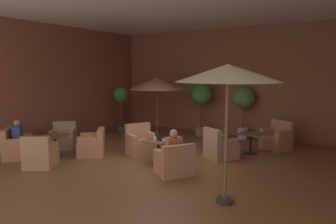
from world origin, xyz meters
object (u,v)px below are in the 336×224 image
object	(u,v)px
cafe_table_front_right	(251,139)
armchair_mid_center_north	(92,145)
open_laptop	(160,139)
patio_umbrella_center_beige	(228,74)
iced_drink_cup	(155,139)
armchair_front_left_north	(141,144)
armchair_mid_center_west	(40,156)
potted_tree_mid_right	(201,98)
armchair_front_left_east	(174,163)
armchair_mid_center_south	(17,147)
patron_blue_shirt	(17,133)
cafe_table_mid_center	(55,140)
patron_by_window	(174,145)
cafe_table_front_left	(158,146)
armchair_front_right_north	(220,148)
armchair_mid_center_east	(64,138)
armchair_front_right_east	(277,139)
patio_umbrella_tall_red	(157,84)
potted_tree_mid_left	(121,103)
potted_tree_left_corner	(244,101)

from	to	relation	value
cafe_table_front_right	armchair_mid_center_north	world-z (taller)	armchair_mid_center_north
armchair_mid_center_north	open_laptop	distance (m)	2.26
patio_umbrella_center_beige	iced_drink_cup	xyz separation A→B (m)	(-2.57, 1.32, -1.75)
armchair_front_left_north	armchair_mid_center_west	bearing A→B (deg)	-119.83
patio_umbrella_center_beige	iced_drink_cup	world-z (taller)	patio_umbrella_center_beige
armchair_front_left_north	potted_tree_mid_right	bearing A→B (deg)	85.86
armchair_front_left_east	armchair_mid_center_west	xyz separation A→B (m)	(-3.25, -1.41, 0.02)
armchair_front_left_east	armchair_mid_center_south	distance (m)	4.75
patron_blue_shirt	patio_umbrella_center_beige	bearing A→B (deg)	3.36
cafe_table_mid_center	patron_by_window	xyz separation A→B (m)	(3.78, 0.53, 0.25)
cafe_table_mid_center	open_laptop	xyz separation A→B (m)	(3.01, 1.08, 0.22)
patio_umbrella_center_beige	patron_by_window	world-z (taller)	patio_umbrella_center_beige
armchair_mid_center_north	armchair_mid_center_west	bearing A→B (deg)	-99.14
cafe_table_front_left	armchair_front_right_north	xyz separation A→B (m)	(1.22, 1.35, -0.17)
armchair_front_right_north	armchair_mid_center_east	world-z (taller)	armchair_front_right_north
armchair_mid_center_west	iced_drink_cup	distance (m)	3.03
armchair_mid_center_north	cafe_table_front_left	bearing A→B (deg)	11.01
armchair_front_right_east	armchair_front_left_north	bearing A→B (deg)	-138.84
armchair_front_left_east	patio_umbrella_tall_red	size ratio (longest dim) A/B	0.47
armchair_mid_center_north	iced_drink_cup	size ratio (longest dim) A/B	9.56
armchair_mid_center_east	armchair_mid_center_south	size ratio (longest dim) A/B	0.97
armchair_mid_center_east	armchair_mid_center_north	bearing A→B (deg)	-5.79
armchair_mid_center_east	patron_by_window	world-z (taller)	patron_by_window
armchair_front_right_north	patron_blue_shirt	world-z (taller)	patron_blue_shirt
armchair_mid_center_south	potted_tree_mid_left	xyz separation A→B (m)	(0.06, 4.45, 0.90)
cafe_table_front_right	armchair_mid_center_south	distance (m)	6.89
armchair_front_left_north	armchair_mid_center_east	bearing A→B (deg)	-164.75
iced_drink_cup	potted_tree_left_corner	bearing A→B (deg)	78.70
patron_by_window	armchair_mid_center_south	bearing A→B (deg)	-164.50
armchair_front_right_north	armchair_mid_center_west	bearing A→B (deg)	-136.99
armchair_front_left_east	armchair_mid_center_north	size ratio (longest dim) A/B	1.01
armchair_front_right_east	potted_tree_left_corner	xyz separation A→B (m)	(-1.46, 0.94, 1.07)
cafe_table_front_right	potted_tree_mid_left	bearing A→B (deg)	176.78
patio_umbrella_tall_red	potted_tree_mid_right	world-z (taller)	patio_umbrella_tall_red
armchair_front_left_east	cafe_table_front_right	distance (m)	3.05
cafe_table_front_right	armchair_mid_center_west	bearing A→B (deg)	-133.90
cafe_table_front_left	potted_tree_mid_left	distance (m)	4.56
armchair_mid_center_south	potted_tree_left_corner	distance (m)	7.68
armchair_front_left_north	armchair_front_left_east	size ratio (longest dim) A/B	0.96
patron_by_window	cafe_table_front_right	bearing A→B (deg)	71.91
patron_by_window	open_laptop	size ratio (longest dim) A/B	1.90
potted_tree_left_corner	potted_tree_mid_left	bearing A→B (deg)	-160.08
armchair_front_right_east	patron_blue_shirt	bearing A→B (deg)	-139.48
armchair_mid_center_south	patio_umbrella_center_beige	xyz separation A→B (m)	(6.25, 0.39, 2.12)
iced_drink_cup	open_laptop	xyz separation A→B (m)	(0.10, 0.10, -0.00)
armchair_mid_center_south	potted_tree_mid_right	xyz separation A→B (m)	(3.00, 5.74, 1.14)
armchair_mid_center_west	armchair_mid_center_south	bearing A→B (deg)	172.68
armchair_mid_center_south	patio_umbrella_tall_red	size ratio (longest dim) A/B	0.47
armchair_mid_center_north	potted_tree_mid_right	bearing A→B (deg)	71.99
patio_umbrella_tall_red	potted_tree_left_corner	size ratio (longest dim) A/B	1.18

